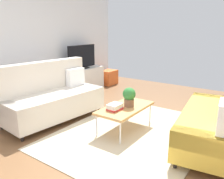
# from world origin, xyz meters

# --- Properties ---
(ground_plane) EXTENTS (7.68, 7.68, 0.00)m
(ground_plane) POSITION_xyz_m (0.00, 0.00, 0.00)
(ground_plane) COLOR brown
(wall_far) EXTENTS (6.40, 0.12, 2.90)m
(wall_far) POSITION_xyz_m (0.00, 2.80, 1.45)
(wall_far) COLOR silver
(wall_far) RESTS_ON ground_plane
(area_rug) EXTENTS (2.90, 2.20, 0.01)m
(area_rug) POSITION_xyz_m (0.10, -0.07, 0.01)
(area_rug) COLOR beige
(area_rug) RESTS_ON ground_plane
(couch_beige) EXTENTS (1.97, 1.01, 1.10)m
(couch_beige) POSITION_xyz_m (-0.23, 1.55, 0.44)
(couch_beige) COLOR beige
(couch_beige) RESTS_ON ground_plane
(couch_green) EXTENTS (2.00, 1.09, 1.10)m
(couch_green) POSITION_xyz_m (0.45, -1.29, 0.44)
(couch_green) COLOR gold
(couch_green) RESTS_ON ground_plane
(coffee_table) EXTENTS (1.10, 0.56, 0.42)m
(coffee_table) POSITION_xyz_m (0.15, 0.13, 0.39)
(coffee_table) COLOR #B7844C
(coffee_table) RESTS_ON ground_plane
(tv_console) EXTENTS (1.40, 0.44, 0.64)m
(tv_console) POSITION_xyz_m (1.60, 2.46, 0.32)
(tv_console) COLOR silver
(tv_console) RESTS_ON ground_plane
(tv) EXTENTS (1.00, 0.20, 0.64)m
(tv) POSITION_xyz_m (1.60, 2.44, 0.95)
(tv) COLOR black
(tv) RESTS_ON tv_console
(storage_trunk) EXTENTS (0.52, 0.40, 0.44)m
(storage_trunk) POSITION_xyz_m (2.70, 2.36, 0.22)
(storage_trunk) COLOR orange
(storage_trunk) RESTS_ON ground_plane
(potted_plant) EXTENTS (0.22, 0.22, 0.33)m
(potted_plant) POSITION_xyz_m (0.21, 0.10, 0.60)
(potted_plant) COLOR brown
(potted_plant) RESTS_ON coffee_table
(table_book_0) EXTENTS (0.26, 0.21, 0.03)m
(table_book_0) POSITION_xyz_m (-0.07, 0.20, 0.44)
(table_book_0) COLOR red
(table_book_0) RESTS_ON coffee_table
(table_book_1) EXTENTS (0.24, 0.18, 0.03)m
(table_book_1) POSITION_xyz_m (-0.07, 0.20, 0.47)
(table_book_1) COLOR silver
(table_book_1) RESTS_ON table_book_0
(table_book_2) EXTENTS (0.24, 0.18, 0.04)m
(table_book_2) POSITION_xyz_m (-0.07, 0.20, 0.50)
(table_book_2) COLOR silver
(table_book_2) RESTS_ON table_book_1
(vase_0) EXTENTS (0.13, 0.13, 0.19)m
(vase_0) POSITION_xyz_m (1.02, 2.51, 0.74)
(vase_0) COLOR #4C72B2
(vase_0) RESTS_ON tv_console
(vase_1) EXTENTS (0.11, 0.11, 0.12)m
(vase_1) POSITION_xyz_m (1.21, 2.51, 0.70)
(vase_1) COLOR silver
(vase_1) RESTS_ON tv_console
(bottle_0) EXTENTS (0.06, 0.06, 0.21)m
(bottle_0) POSITION_xyz_m (1.38, 2.42, 0.75)
(bottle_0) COLOR orange
(bottle_0) RESTS_ON tv_console
(bottle_1) EXTENTS (0.04, 0.04, 0.20)m
(bottle_1) POSITION_xyz_m (1.49, 2.42, 0.74)
(bottle_1) COLOR silver
(bottle_1) RESTS_ON tv_console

